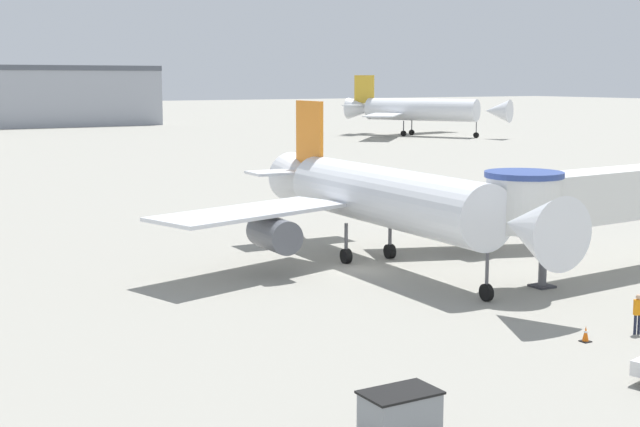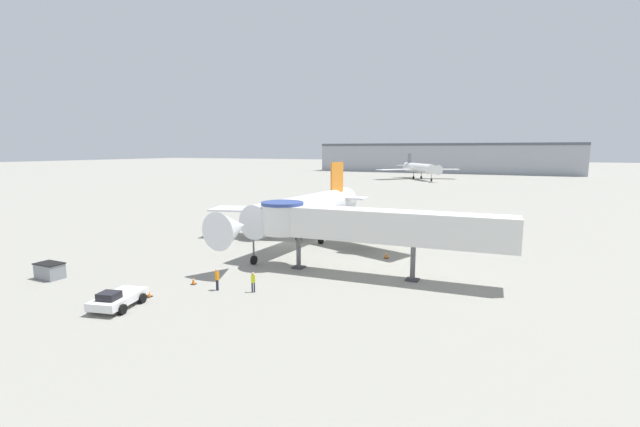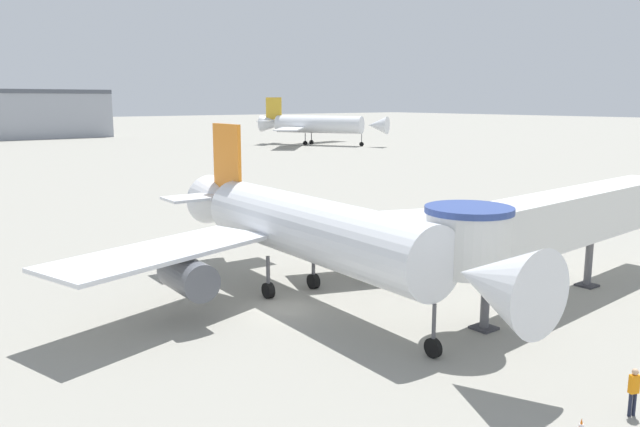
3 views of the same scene
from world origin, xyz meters
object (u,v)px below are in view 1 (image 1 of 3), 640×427
at_px(main_airplane, 383,198).
at_px(traffic_cone_starboard_wing, 537,247).
at_px(traffic_cone_near_nose, 586,334).
at_px(ground_crew_wing_walker, 638,311).
at_px(background_jet_gold_tail, 418,110).
at_px(jet_bridge, 621,193).
at_px(service_container_gray, 400,413).

height_order(main_airplane, traffic_cone_starboard_wing, main_airplane).
distance_m(traffic_cone_near_nose, ground_crew_wing_walker, 2.92).
relative_size(traffic_cone_near_nose, background_jet_gold_tail, 0.02).
height_order(jet_bridge, traffic_cone_starboard_wing, jet_bridge).
distance_m(main_airplane, background_jet_gold_tail, 124.37).
bearing_deg(ground_crew_wing_walker, traffic_cone_starboard_wing, -98.28).
bearing_deg(traffic_cone_near_nose, background_jet_gold_tail, 56.27).
xyz_separation_m(traffic_cone_starboard_wing, background_jet_gold_tail, (65.09, 100.26, 4.80)).
relative_size(service_container_gray, traffic_cone_near_nose, 3.54).
relative_size(traffic_cone_near_nose, ground_crew_wing_walker, 0.38).
height_order(service_container_gray, traffic_cone_near_nose, service_container_gray).
relative_size(traffic_cone_starboard_wing, ground_crew_wing_walker, 0.45).
bearing_deg(traffic_cone_near_nose, ground_crew_wing_walker, -6.82).
bearing_deg(background_jet_gold_tail, traffic_cone_starboard_wing, -152.37).
xyz_separation_m(jet_bridge, service_container_gray, (-24.65, -12.94, -3.97)).
height_order(service_container_gray, traffic_cone_starboard_wing, service_container_gray).
bearing_deg(service_container_gray, background_jet_gold_tail, 53.12).
relative_size(ground_crew_wing_walker, background_jet_gold_tail, 0.05).
relative_size(main_airplane, service_container_gray, 11.70).
height_order(traffic_cone_near_nose, ground_crew_wing_walker, ground_crew_wing_walker).
bearing_deg(ground_crew_wing_walker, traffic_cone_near_nose, 15.61).
relative_size(main_airplane, jet_bridge, 1.23).
xyz_separation_m(main_airplane, ground_crew_wing_walker, (1.40, -17.69, -3.05)).
relative_size(traffic_cone_near_nose, traffic_cone_starboard_wing, 0.85).
height_order(jet_bridge, service_container_gray, jet_bridge).
xyz_separation_m(traffic_cone_near_nose, ground_crew_wing_walker, (2.81, -0.34, 0.71)).
distance_m(service_container_gray, traffic_cone_starboard_wing, 31.81).
bearing_deg(background_jet_gold_tail, main_airplane, -157.02).
bearing_deg(background_jet_gold_tail, traffic_cone_near_nose, -153.11).
height_order(jet_bridge, traffic_cone_near_nose, jet_bridge).
distance_m(jet_bridge, traffic_cone_starboard_wing, 8.04).
bearing_deg(traffic_cone_near_nose, traffic_cone_starboard_wing, 51.80).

